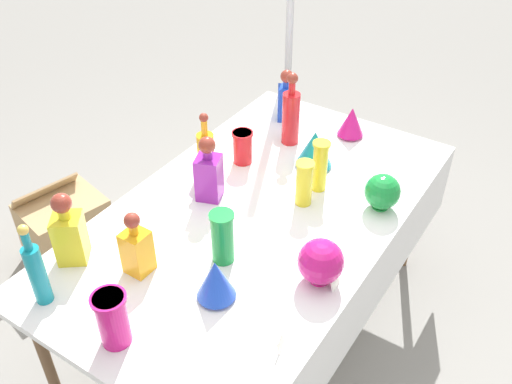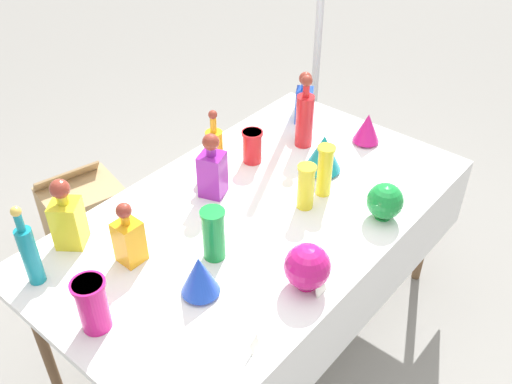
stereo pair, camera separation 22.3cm
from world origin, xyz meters
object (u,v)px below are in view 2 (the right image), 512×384
object	(u,v)px
slender_vase_0	(92,304)
round_bowl_1	(307,267)
fluted_vase_0	(367,128)
canopy_pole	(317,51)
square_decanter_3	(67,217)
fluted_vase_1	(200,275)
square_decanter_1	(304,100)
round_bowl_0	(385,201)
tall_bottle_0	(29,252)
slender_vase_3	(214,233)
slender_vase_4	(325,169)
square_decanter_0	(129,238)
fluted_vase_2	(323,153)
tall_bottle_2	(214,147)
slender_vase_1	(306,186)
tall_bottle_1	(305,117)
square_decanter_2	(212,169)
cardboard_box_behind_left	(85,214)
slender_vase_2	(252,145)

from	to	relation	value
slender_vase_0	round_bowl_1	bearing A→B (deg)	-35.12
fluted_vase_0	canopy_pole	bearing A→B (deg)	51.77
square_decanter_3	fluted_vase_1	xyz separation A→B (m)	(0.13, -0.57, -0.04)
round_bowl_1	canopy_pole	bearing A→B (deg)	34.24
square_decanter_1	round_bowl_0	size ratio (longest dim) A/B	1.74
square_decanter_1	square_decanter_3	distance (m)	1.34
tall_bottle_0	slender_vase_3	distance (m)	0.65
slender_vase_4	slender_vase_0	bearing A→B (deg)	171.87
square_decanter_0	fluted_vase_2	distance (m)	0.97
square_decanter_0	square_decanter_3	world-z (taller)	square_decanter_3
tall_bottle_2	slender_vase_0	distance (m)	0.99
slender_vase_0	slender_vase_1	size ratio (longest dim) A/B	0.99
slender_vase_4	fluted_vase_2	xyz separation A→B (m)	(0.14, 0.10, -0.03)
tall_bottle_1	square_decanter_1	bearing A→B (deg)	36.32
square_decanter_1	square_decanter_2	bearing A→B (deg)	-174.60
slender_vase_4	fluted_vase_2	world-z (taller)	slender_vase_4
slender_vase_1	canopy_pole	world-z (taller)	canopy_pole
fluted_vase_0	canopy_pole	distance (m)	0.86
cardboard_box_behind_left	canopy_pole	xyz separation A→B (m)	(1.40, -0.58, 0.69)
slender_vase_1	square_decanter_1	bearing A→B (deg)	36.90
slender_vase_0	slender_vase_1	xyz separation A→B (m)	(0.96, -0.15, 0.00)
square_decanter_0	square_decanter_2	distance (m)	0.50
fluted_vase_2	cardboard_box_behind_left	size ratio (longest dim) A/B	0.38
tall_bottle_2	slender_vase_0	xyz separation A→B (m)	(-0.93, -0.34, -0.00)
square_decanter_2	slender_vase_3	distance (m)	0.39
slender_vase_4	fluted_vase_2	size ratio (longest dim) A/B	1.29
slender_vase_3	slender_vase_4	xyz separation A→B (m)	(0.59, -0.09, 0.01)
square_decanter_1	slender_vase_0	bearing A→B (deg)	-169.67
slender_vase_2	slender_vase_4	xyz separation A→B (m)	(0.01, -0.40, 0.04)
tall_bottle_2	square_decanter_1	size ratio (longest dim) A/B	1.07
tall_bottle_0	tall_bottle_2	bearing A→B (deg)	0.26
square_decanter_3	round_bowl_1	size ratio (longest dim) A/B	1.71
tall_bottle_1	slender_vase_0	world-z (taller)	tall_bottle_1
fluted_vase_2	slender_vase_3	bearing A→B (deg)	-178.99
square_decanter_2	slender_vase_1	size ratio (longest dim) A/B	1.46
tall_bottle_2	tall_bottle_1	bearing A→B (deg)	-24.99
tall_bottle_2	fluted_vase_2	xyz separation A→B (m)	(0.29, -0.39, -0.01)
tall_bottle_1	square_decanter_0	world-z (taller)	tall_bottle_1
tall_bottle_0	slender_vase_4	world-z (taller)	tall_bottle_0
fluted_vase_1	fluted_vase_2	bearing A→B (deg)	6.70
slender_vase_2	round_bowl_0	size ratio (longest dim) A/B	1.01
slender_vase_1	fluted_vase_0	world-z (taller)	slender_vase_1
slender_vase_1	square_decanter_0	bearing A→B (deg)	155.70
cardboard_box_behind_left	canopy_pole	distance (m)	1.67
tall_bottle_1	slender_vase_3	distance (m)	0.88
slender_vase_0	round_bowl_1	world-z (taller)	slender_vase_0
fluted_vase_2	tall_bottle_2	bearing A→B (deg)	126.80
square_decanter_2	slender_vase_2	size ratio (longest dim) A/B	1.87
square_decanter_0	canopy_pole	distance (m)	1.86
fluted_vase_1	round_bowl_0	distance (m)	0.83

